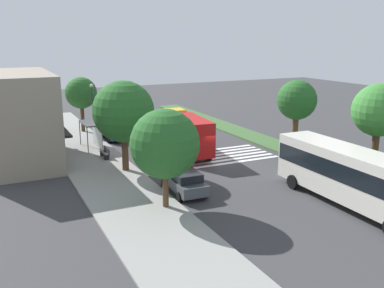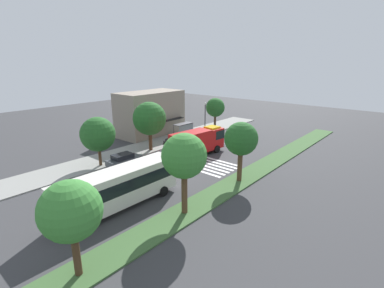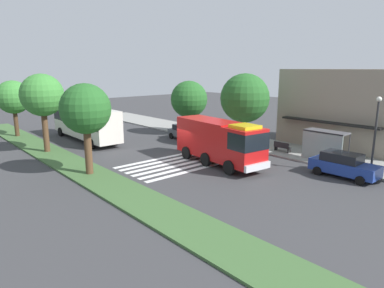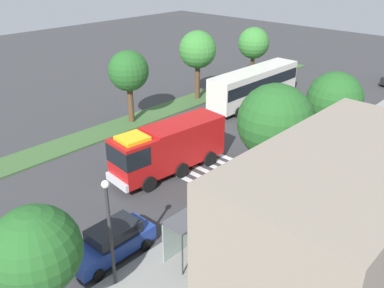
# 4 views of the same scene
# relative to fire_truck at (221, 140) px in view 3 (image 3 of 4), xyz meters

# --- Properties ---
(ground_plane) EXTENTS (120.00, 120.00, 0.00)m
(ground_plane) POSITION_rel_fire_truck_xyz_m (-3.81, -1.09, -2.03)
(ground_plane) COLOR #38383A
(sidewalk) EXTENTS (60.00, 5.42, 0.14)m
(sidewalk) POSITION_rel_fire_truck_xyz_m (-3.81, 8.28, -1.96)
(sidewalk) COLOR gray
(sidewalk) RESTS_ON ground_plane
(median_strip) EXTENTS (60.00, 3.00, 0.14)m
(median_strip) POSITION_rel_fire_truck_xyz_m (-3.81, -9.26, -1.96)
(median_strip) COLOR #3D6033
(median_strip) RESTS_ON ground_plane
(crosswalk) EXTENTS (4.95, 12.00, 0.01)m
(crosswalk) POSITION_rel_fire_truck_xyz_m (-2.53, -1.09, -2.03)
(crosswalk) COLOR silver
(crosswalk) RESTS_ON ground_plane
(fire_truck) EXTENTS (8.99, 3.37, 3.65)m
(fire_truck) POSITION_rel_fire_truck_xyz_m (0.00, 0.00, 0.00)
(fire_truck) COLOR #B71414
(fire_truck) RESTS_ON ground_plane
(parked_car_west) EXTENTS (4.73, 2.23, 1.80)m
(parked_car_west) POSITION_rel_fire_truck_xyz_m (-33.45, 4.38, -1.11)
(parked_car_west) COLOR black
(parked_car_west) RESTS_ON ground_plane
(parked_car_mid) EXTENTS (4.44, 2.23, 1.61)m
(parked_car_mid) POSITION_rel_fire_truck_xyz_m (-9.64, 4.38, -1.19)
(parked_car_mid) COLOR #474C51
(parked_car_mid) RESTS_ON ground_plane
(parked_car_east) EXTENTS (4.68, 2.13, 1.77)m
(parked_car_east) POSITION_rel_fire_truck_xyz_m (8.06, 4.37, -1.12)
(parked_car_east) COLOR navy
(parked_car_east) RESTS_ON ground_plane
(transit_bus) EXTENTS (11.98, 2.97, 3.62)m
(transit_bus) POSITION_rel_fire_truck_xyz_m (-16.38, -4.09, 0.11)
(transit_bus) COLOR silver
(transit_bus) RESTS_ON ground_plane
(bus_stop_shelter) EXTENTS (3.50, 1.40, 2.46)m
(bus_stop_shelter) POSITION_rel_fire_truck_xyz_m (4.98, 7.14, -0.14)
(bus_stop_shelter) COLOR #4C4C51
(bus_stop_shelter) RESTS_ON sidewalk
(bench_near_shelter) EXTENTS (1.60, 0.50, 0.90)m
(bench_near_shelter) POSITION_rel_fire_truck_xyz_m (0.98, 7.13, -1.44)
(bench_near_shelter) COLOR black
(bench_near_shelter) RESTS_ON sidewalk
(street_lamp) EXTENTS (0.36, 0.36, 5.63)m
(street_lamp) POSITION_rel_fire_truck_xyz_m (9.27, 6.17, 1.47)
(street_lamp) COLOR #2D2D30
(street_lamp) RESTS_ON sidewalk
(storefront_building) EXTENTS (11.76, 6.68, 7.61)m
(storefront_building) POSITION_rel_fire_truck_xyz_m (3.44, 13.92, 1.77)
(storefront_building) COLOR gray
(storefront_building) RESTS_ON ground_plane
(sidewalk_tree_far_west) EXTENTS (4.27, 4.27, 6.15)m
(sidewalk_tree_far_west) POSITION_rel_fire_truck_xyz_m (-11.61, 6.57, 2.12)
(sidewalk_tree_far_west) COLOR #513823
(sidewalk_tree_far_west) RESTS_ON sidewalk
(sidewalk_tree_west) EXTENTS (4.80, 4.80, 7.09)m
(sidewalk_tree_west) POSITION_rel_fire_truck_xyz_m (-3.21, 6.57, 2.78)
(sidewalk_tree_west) COLOR #47301E
(sidewalk_tree_west) RESTS_ON sidewalk
(median_tree_far_west) EXTENTS (3.69, 3.69, 6.25)m
(median_tree_far_west) POSITION_rel_fire_truck_xyz_m (-23.26, -9.26, 2.47)
(median_tree_far_west) COLOR #47301E
(median_tree_far_west) RESTS_ON median_strip
(median_tree_west) EXTENTS (3.81, 3.81, 7.11)m
(median_tree_west) POSITION_rel_fire_truck_xyz_m (-13.39, -9.26, 3.25)
(median_tree_west) COLOR #513823
(median_tree_west) RESTS_ON median_strip
(median_tree_center) EXTENTS (3.59, 3.59, 6.56)m
(median_tree_center) POSITION_rel_fire_truck_xyz_m (-4.36, -9.26, 2.81)
(median_tree_center) COLOR #513823
(median_tree_center) RESTS_ON median_strip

